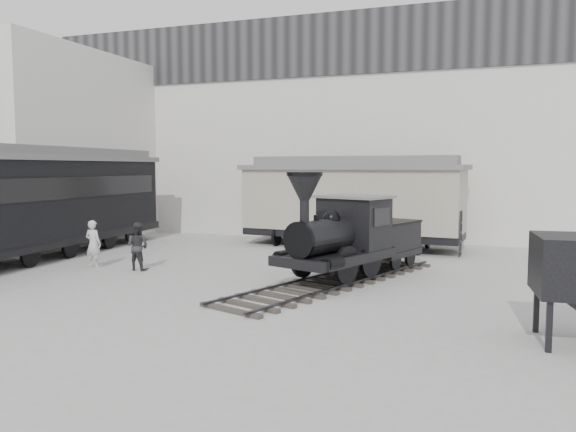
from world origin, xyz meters
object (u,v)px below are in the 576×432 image
at_px(locomotive, 348,241).
at_px(visitor_a, 93,244).
at_px(boxcar, 351,200).
at_px(passenger_coach, 34,202).
at_px(visitor_b, 138,246).

xyz_separation_m(locomotive, visitor_a, (-9.10, -0.81, -0.39)).
bearing_deg(visitor_a, boxcar, -133.09).
height_order(passenger_coach, visitor_a, passenger_coach).
height_order(boxcar, visitor_a, boxcar).
distance_m(locomotive, visitor_b, 7.33).
distance_m(boxcar, visitor_a, 11.10).
bearing_deg(boxcar, locomotive, -73.00).
bearing_deg(visitor_a, locomotive, -174.60).
height_order(boxcar, visitor_b, boxcar).
distance_m(boxcar, passenger_coach, 13.11).
bearing_deg(locomotive, visitor_a, -154.44).
bearing_deg(visitor_a, passenger_coach, -13.43).
relative_size(boxcar, visitor_a, 6.00).
height_order(visitor_a, visitor_b, visitor_a).
distance_m(visitor_a, visitor_b, 1.82).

